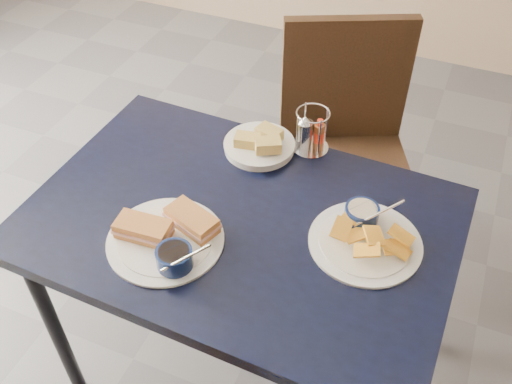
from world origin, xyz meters
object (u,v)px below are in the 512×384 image
at_px(sandwich_plate, 168,236).
at_px(plantain_plate, 365,233).
at_px(dining_table, 240,235).
at_px(chair_far, 355,138).
at_px(bread_basket, 260,144).
at_px(condiment_caddy, 310,133).

distance_m(sandwich_plate, plantain_plate, 0.50).
bearing_deg(dining_table, chair_far, 78.01).
xyz_separation_m(dining_table, bread_basket, (-0.06, 0.28, 0.09)).
xyz_separation_m(bread_basket, condiment_caddy, (0.13, 0.07, 0.04)).
bearing_deg(bread_basket, condiment_caddy, 26.59).
height_order(sandwich_plate, plantain_plate, same).
bearing_deg(plantain_plate, chair_far, 105.51).
relative_size(chair_far, sandwich_plate, 3.08).
distance_m(dining_table, chair_far, 0.72).
relative_size(chair_far, plantain_plate, 3.34).
distance_m(chair_far, plantain_plate, 0.70).
relative_size(sandwich_plate, condiment_caddy, 2.32).
height_order(plantain_plate, condiment_caddy, condiment_caddy).
bearing_deg(sandwich_plate, condiment_caddy, 67.56).
bearing_deg(dining_table, condiment_caddy, 77.92).
height_order(dining_table, sandwich_plate, sandwich_plate).
relative_size(dining_table, chair_far, 1.19).
relative_size(sandwich_plate, plantain_plate, 1.09).
bearing_deg(plantain_plate, condiment_caddy, 130.49).
distance_m(bread_basket, condiment_caddy, 0.15).
height_order(chair_far, bread_basket, chair_far).
bearing_deg(sandwich_plate, chair_far, 71.72).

